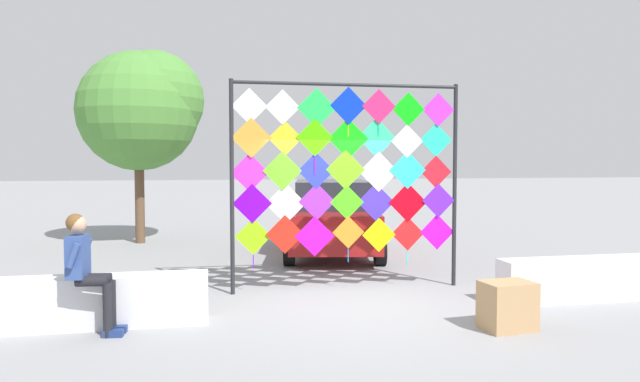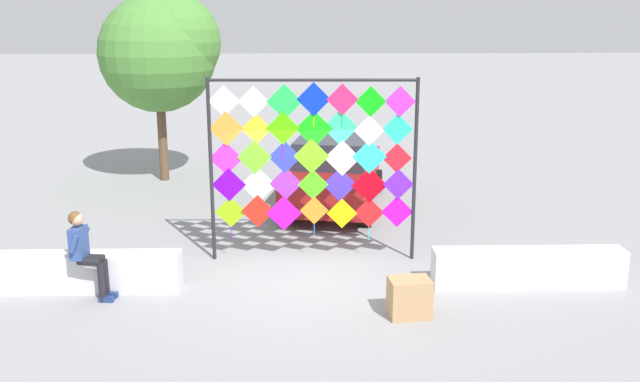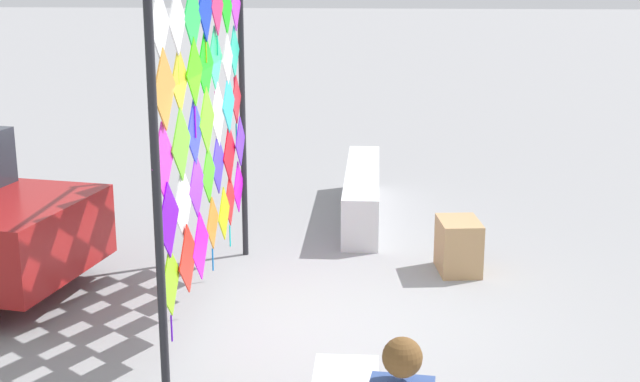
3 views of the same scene
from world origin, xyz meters
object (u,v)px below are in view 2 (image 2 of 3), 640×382
(kite_display_rack, at_px, (312,154))
(cardboard_box_large, at_px, (409,298))
(parked_car, at_px, (334,171))
(tree_broadleaf, at_px, (163,50))
(seated_vendor, at_px, (85,248))

(kite_display_rack, relative_size, cardboard_box_large, 6.05)
(parked_car, height_order, cardboard_box_large, parked_car)
(parked_car, relative_size, cardboard_box_large, 7.28)
(cardboard_box_large, distance_m, tree_broadleaf, 10.93)
(cardboard_box_large, bearing_deg, seated_vendor, 171.36)
(parked_car, height_order, tree_broadleaf, tree_broadleaf)
(kite_display_rack, distance_m, tree_broadleaf, 7.60)
(cardboard_box_large, bearing_deg, tree_broadleaf, 120.80)
(kite_display_rack, bearing_deg, cardboard_box_large, -60.34)
(seated_vendor, relative_size, parked_car, 0.33)
(seated_vendor, distance_m, tree_broadleaf, 8.60)
(kite_display_rack, relative_size, tree_broadleaf, 0.76)
(kite_display_rack, distance_m, seated_vendor, 4.29)
(parked_car, bearing_deg, seated_vendor, -128.13)
(seated_vendor, bearing_deg, cardboard_box_large, -8.64)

